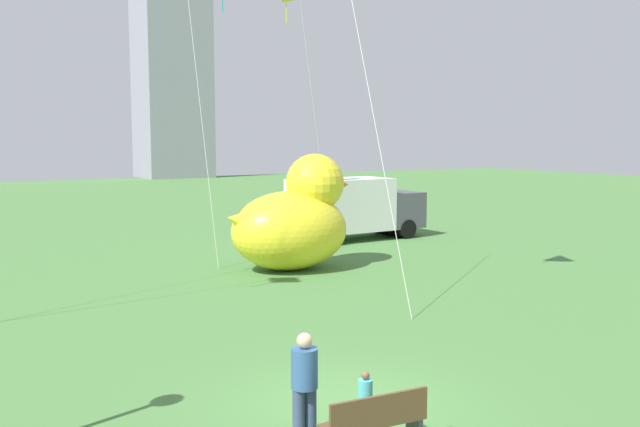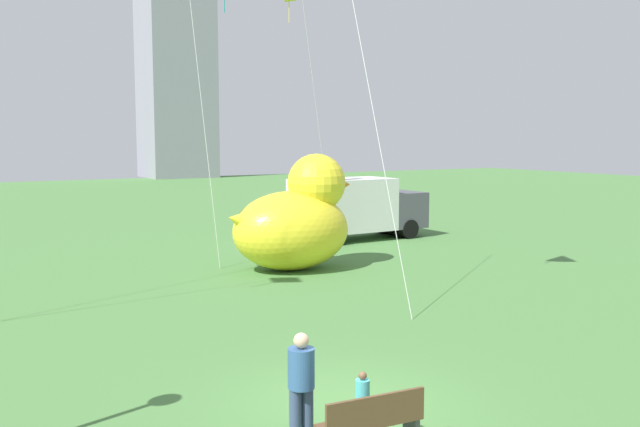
# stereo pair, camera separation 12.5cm
# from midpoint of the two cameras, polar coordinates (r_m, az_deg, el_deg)

# --- Properties ---
(ground_plane) EXTENTS (140.00, 140.00, 0.00)m
(ground_plane) POSITION_cam_midpoint_polar(r_m,az_deg,el_deg) (12.75, 2.38, -15.50)
(ground_plane) COLOR #497B3D
(park_bench) EXTENTS (1.71, 0.56, 0.90)m
(park_bench) POSITION_cam_midpoint_polar(r_m,az_deg,el_deg) (10.97, 4.64, -16.57)
(park_bench) COLOR brown
(park_bench) RESTS_ON ground
(person_adult) EXTENTS (0.42, 0.42, 1.72)m
(person_adult) POSITION_cam_midpoint_polar(r_m,az_deg,el_deg) (11.11, -1.22, -13.63)
(person_adult) COLOR #38476B
(person_adult) RESTS_ON ground
(person_child) EXTENTS (0.24, 0.24, 0.96)m
(person_child) POSITION_cam_midpoint_polar(r_m,az_deg,el_deg) (11.66, 3.83, -14.85)
(person_child) COLOR silver
(person_child) RESTS_ON ground
(giant_inflatable_duck) EXTENTS (5.00, 3.21, 4.15)m
(giant_inflatable_duck) POSITION_cam_midpoint_polar(r_m,az_deg,el_deg) (24.79, -1.88, -0.58)
(giant_inflatable_duck) COLOR yellow
(giant_inflatable_duck) RESTS_ON ground
(box_truck) EXTENTS (6.56, 2.57, 2.85)m
(box_truck) POSITION_cam_midpoint_polar(r_m,az_deg,el_deg) (32.06, 3.10, 0.42)
(box_truck) COLOR white
(box_truck) RESTS_ON ground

